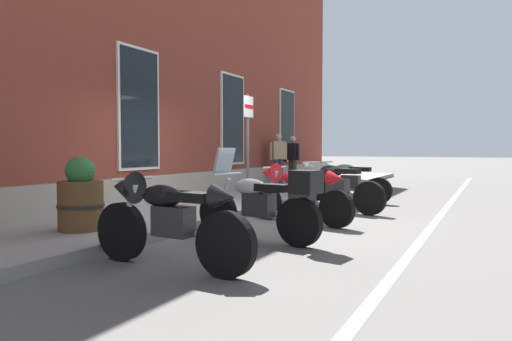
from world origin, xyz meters
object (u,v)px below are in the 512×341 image
at_px(motorcycle_red_sport, 296,190).
at_px(pedestrian_dark_jacket, 292,157).
at_px(parking_sign, 248,133).
at_px(pedestrian_tan_coat, 278,156).
at_px(motorcycle_black_naked, 334,187).
at_px(motorcycle_black_sport, 164,216).
at_px(motorcycle_silver_touring, 263,203).
at_px(motorcycle_grey_naked, 348,182).
at_px(barrel_planter, 81,199).

relative_size(motorcycle_red_sport, pedestrian_dark_jacket, 1.32).
bearing_deg(parking_sign, pedestrian_tan_coat, 17.13).
distance_m(motorcycle_black_naked, pedestrian_tan_coat, 5.37).
xyz_separation_m(motorcycle_black_sport, motorcycle_red_sport, (3.42, -0.10, 0.00)).
height_order(motorcycle_silver_touring, motorcycle_grey_naked, motorcycle_silver_touring).
height_order(motorcycle_silver_touring, motorcycle_red_sport, motorcycle_silver_touring).
relative_size(motorcycle_black_sport, pedestrian_dark_jacket, 1.35).
relative_size(motorcycle_black_sport, motorcycle_black_naked, 0.98).
distance_m(motorcycle_grey_naked, parking_sign, 2.89).
relative_size(pedestrian_dark_jacket, parking_sign, 0.69).
bearing_deg(motorcycle_black_naked, pedestrian_dark_jacket, 31.27).
xyz_separation_m(pedestrian_tan_coat, parking_sign, (-4.70, -1.45, 0.56)).
xyz_separation_m(motorcycle_black_naked, parking_sign, (-0.43, 1.75, 1.12)).
xyz_separation_m(motorcycle_black_sport, pedestrian_dark_jacket, (10.04, 2.75, 0.46)).
xyz_separation_m(motorcycle_silver_touring, motorcycle_red_sport, (1.69, 0.21, 0.02)).
bearing_deg(pedestrian_dark_jacket, barrel_planter, -175.19).
bearing_deg(pedestrian_dark_jacket, motorcycle_black_naked, -148.73).
distance_m(motorcycle_grey_naked, pedestrian_dark_jacket, 4.28).
bearing_deg(barrel_planter, motorcycle_grey_naked, -17.82).
relative_size(motorcycle_black_naked, parking_sign, 0.95).
bearing_deg(motorcycle_silver_touring, motorcycle_black_sport, 169.93).
xyz_separation_m(motorcycle_silver_touring, pedestrian_dark_jacket, (8.31, 3.06, 0.48)).
xyz_separation_m(motorcycle_grey_naked, pedestrian_dark_jacket, (3.21, 2.78, 0.53)).
height_order(parking_sign, barrel_planter, parking_sign).
height_order(motorcycle_silver_touring, pedestrian_tan_coat, pedestrian_tan_coat).
height_order(motorcycle_red_sport, pedestrian_tan_coat, pedestrian_tan_coat).
bearing_deg(motorcycle_red_sport, parking_sign, 52.38).
height_order(motorcycle_red_sport, motorcycle_grey_naked, motorcycle_red_sport).
bearing_deg(pedestrian_dark_jacket, motorcycle_silver_touring, -159.80).
bearing_deg(barrel_planter, motorcycle_black_sport, -107.77).
bearing_deg(motorcycle_black_sport, motorcycle_silver_touring, -10.07).
distance_m(motorcycle_black_sport, motorcycle_silver_touring, 1.76).
bearing_deg(motorcycle_red_sport, motorcycle_silver_touring, -173.01).
bearing_deg(motorcycle_silver_touring, motorcycle_grey_naked, 3.05).
bearing_deg(motorcycle_grey_naked, motorcycle_red_sport, -178.92).
distance_m(motorcycle_silver_touring, barrel_planter, 2.52).
bearing_deg(motorcycle_red_sport, motorcycle_black_naked, -5.62).
xyz_separation_m(motorcycle_grey_naked, parking_sign, (-2.18, 1.52, 1.13)).
bearing_deg(barrel_planter, motorcycle_black_naked, -26.52).
xyz_separation_m(motorcycle_black_sport, motorcycle_silver_touring, (1.73, -0.31, -0.02)).
bearing_deg(pedestrian_tan_coat, motorcycle_grey_naked, -130.27).
distance_m(motorcycle_red_sport, pedestrian_dark_jacket, 7.22).
bearing_deg(pedestrian_tan_coat, pedestrian_dark_jacket, -15.29).
bearing_deg(motorcycle_silver_touring, pedestrian_tan_coat, 23.08).
bearing_deg(motorcycle_red_sport, pedestrian_tan_coat, 27.14).
xyz_separation_m(parking_sign, barrel_planter, (-4.02, 0.47, -1.04)).
bearing_deg(barrel_planter, pedestrian_dark_jacket, 4.81).
height_order(motorcycle_red_sport, motorcycle_black_naked, motorcycle_red_sport).
height_order(motorcycle_grey_naked, pedestrian_tan_coat, pedestrian_tan_coat).
xyz_separation_m(motorcycle_black_sport, motorcycle_black_naked, (5.08, -0.26, -0.06)).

